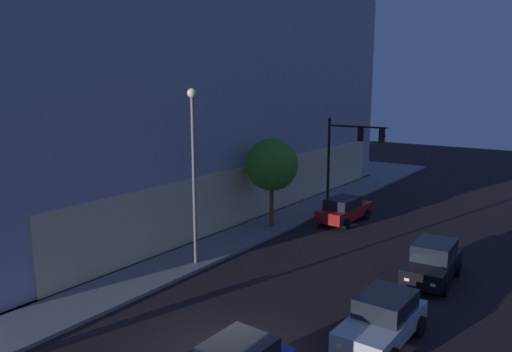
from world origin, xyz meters
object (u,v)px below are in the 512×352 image
object	(u,v)px
modern_building	(120,73)
traffic_light_far_corner	(350,146)
car_silver	(383,319)
sidewalk_tree	(272,165)
car_black	(433,262)
street_lamp_sidewalk	(193,156)
car_red	(344,209)

from	to	relation	value
modern_building	traffic_light_far_corner	xyz separation A→B (m)	(4.80, -17.31, -4.92)
modern_building	car_silver	size ratio (longest dim) A/B	8.53
traffic_light_far_corner	sidewalk_tree	distance (m)	6.97
car_silver	car_black	world-z (taller)	car_black
traffic_light_far_corner	car_silver	distance (m)	18.02
traffic_light_far_corner	street_lamp_sidewalk	world-z (taller)	street_lamp_sidewalk
traffic_light_far_corner	car_black	size ratio (longest dim) A/B	1.48
street_lamp_sidewalk	car_silver	xyz separation A→B (m)	(-1.65, -9.88, -4.44)
modern_building	car_red	xyz separation A→B (m)	(1.94, -18.36, -8.54)
car_black	car_red	xyz separation A→B (m)	(6.28, 7.21, -0.04)
car_black	car_red	world-z (taller)	car_black
street_lamp_sidewalk	car_silver	bearing A→B (deg)	-99.48
street_lamp_sidewalk	car_silver	size ratio (longest dim) A/B	1.98
traffic_light_far_corner	sidewalk_tree	bearing A→B (deg)	164.34
sidewalk_tree	car_black	distance (m)	10.86
traffic_light_far_corner	car_red	distance (m)	4.74
sidewalk_tree	modern_building	bearing A→B (deg)	83.03
sidewalk_tree	car_red	bearing A→B (deg)	-37.42
sidewalk_tree	car_red	xyz separation A→B (m)	(3.83, -2.93, -3.07)
traffic_light_far_corner	car_red	size ratio (longest dim) A/B	1.34
traffic_light_far_corner	car_red	xyz separation A→B (m)	(-2.86, -1.05, -3.62)
modern_building	traffic_light_far_corner	distance (m)	18.63
sidewalk_tree	street_lamp_sidewalk	bearing A→B (deg)	-176.55
modern_building	traffic_light_far_corner	bearing A→B (deg)	-74.49
modern_building	traffic_light_far_corner	world-z (taller)	modern_building
car_red	car_silver	bearing A→B (deg)	-149.71
street_lamp_sidewalk	car_silver	distance (m)	10.96
sidewalk_tree	car_black	xyz separation A→B (m)	(-2.45, -10.13, -3.03)
car_silver	car_black	bearing A→B (deg)	1.63
street_lamp_sidewalk	car_black	size ratio (longest dim) A/B	1.97
sidewalk_tree	car_black	world-z (taller)	sidewalk_tree
modern_building	car_black	distance (m)	27.29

